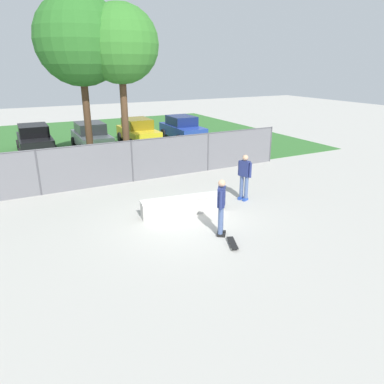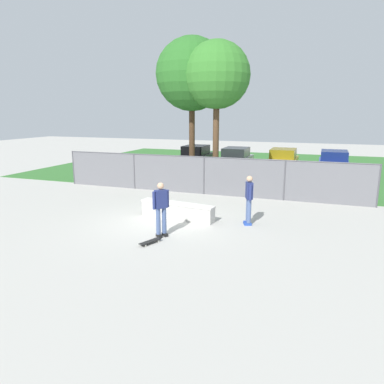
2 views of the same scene
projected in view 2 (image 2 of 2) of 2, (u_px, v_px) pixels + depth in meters
The scene contains 13 objects.
ground_plane at pixel (161, 223), 13.32m from camera, with size 80.00×80.00×0.00m, color #ADAAA3.
grass_strip at pixel (245, 166), 27.54m from camera, with size 27.76×20.00×0.02m, color #336B2D.
concrete_ledge at pixel (177, 211), 13.79m from camera, with size 3.09×0.88×0.63m.
skateboarder at pixel (161, 207), 11.64m from camera, with size 0.43×0.50×1.82m.
skateboard at pixel (150, 241), 11.18m from camera, with size 0.48×0.82×0.09m.
chainlink_fence at pixel (204, 174), 17.85m from camera, with size 15.83×0.07×1.91m.
tree_near_left at pixel (192, 75), 19.11m from camera, with size 3.90×3.90×8.00m.
tree_near_right at pixel (217, 76), 17.99m from camera, with size 3.40×3.40×7.60m.
car_black at pixel (195, 157), 26.58m from camera, with size 2.04×4.21×1.66m.
car_silver at pixel (235, 160), 24.87m from camera, with size 2.04×4.21×1.66m.
car_yellow at pixel (283, 161), 24.12m from camera, with size 2.04×4.21×1.66m.
car_blue at pixel (334, 164), 22.89m from camera, with size 2.04×4.21×1.66m.
bystander at pixel (249, 198), 12.90m from camera, with size 0.38×0.57×1.82m.
Camera 2 is at (5.38, -11.62, 4.00)m, focal length 33.36 mm.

